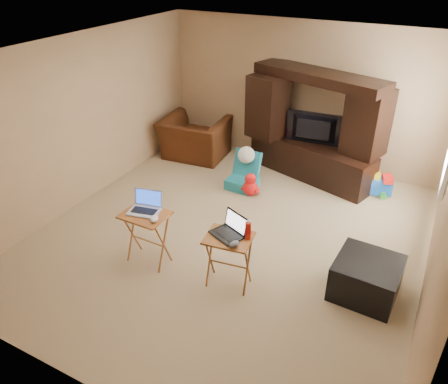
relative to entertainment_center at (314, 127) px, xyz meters
The scene contains 20 objects.
floor 2.45m from the entertainment_center, 100.23° to the right, with size 5.50×5.50×0.00m, color tan.
ceiling 2.77m from the entertainment_center, 100.23° to the right, with size 5.50×5.50×0.00m, color silver.
wall_back 0.73m from the entertainment_center, 128.36° to the left, with size 5.00×5.00×0.00m, color tan.
wall_front 5.02m from the entertainment_center, 94.63° to the right, with size 5.00×5.00×0.00m, color tan.
wall_left 3.68m from the entertainment_center, 142.36° to the right, with size 5.50×5.50×0.00m, color tan.
wall_right 3.09m from the entertainment_center, 46.90° to the right, with size 5.50×5.50×0.00m, color tan.
entertainment_center is the anchor object (origin of this frame).
television 0.06m from the entertainment_center, 90.00° to the right, with size 0.93×0.12×0.53m, color black.
recliner 2.25m from the entertainment_center, behind, with size 1.16×1.01×0.75m, color #46210F.
child_rocker 1.40m from the entertainment_center, 132.70° to the right, with size 0.45×0.52×0.61m, color #19738A, non-canonical shape.
plush_toy 1.45m from the entertainment_center, 120.45° to the right, with size 0.35×0.29×0.38m, color red, non-canonical shape.
push_toy 1.34m from the entertainment_center, ahead, with size 0.52×0.37×0.39m, color blue, non-canonical shape.
ottoman 3.04m from the entertainment_center, 59.57° to the right, with size 0.71×0.71×0.45m, color black.
tray_table_left 3.44m from the entertainment_center, 108.47° to the right, with size 0.55×0.44×0.71m, color #A15F26.
tray_table_right 3.19m from the entertainment_center, 89.55° to the right, with size 0.53×0.42×0.68m, color #A16027.
laptop_left 3.38m from the entertainment_center, 109.11° to the right, with size 0.37×0.30×0.24m, color silver.
laptop_right 3.13m from the entertainment_center, 90.28° to the right, with size 0.36×0.29×0.24m, color black.
mouse_left 3.41m from the entertainment_center, 105.06° to the right, with size 0.09×0.14×0.06m, color white.
mouse_right 3.27m from the entertainment_center, 87.29° to the right, with size 0.09×0.14×0.06m, color #47464C.
water_bottle 3.07m from the entertainment_center, 85.81° to the right, with size 0.07×0.07×0.21m, color red.
Camera 1 is at (2.24, -4.47, 3.57)m, focal length 35.00 mm.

